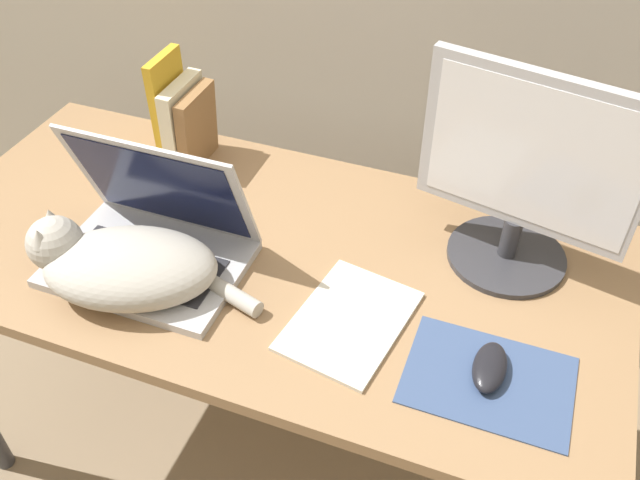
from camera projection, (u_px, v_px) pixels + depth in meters
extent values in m
cube|color=#93704C|center=(263.00, 255.00, 1.36)|extent=(1.43, 0.69, 0.03)
cylinder|color=#38383D|center=(105.00, 228.00, 1.99)|extent=(0.04, 0.04, 0.71)
cylinder|color=#38383D|center=(571.00, 354.00, 1.64)|extent=(0.04, 0.04, 0.71)
cube|color=#B7B7BC|center=(149.00, 264.00, 1.31)|extent=(0.37, 0.26, 0.02)
cube|color=#28282D|center=(144.00, 265.00, 1.29)|extent=(0.30, 0.13, 0.00)
cube|color=#B7B7BC|center=(161.00, 186.00, 1.28)|extent=(0.37, 0.09, 0.24)
cube|color=#0F1433|center=(160.00, 188.00, 1.28)|extent=(0.33, 0.08, 0.21)
ellipsoid|color=#B2ADA3|center=(131.00, 268.00, 1.24)|extent=(0.37, 0.29, 0.11)
sphere|color=#B2ADA3|center=(55.00, 243.00, 1.25)|extent=(0.10, 0.10, 0.10)
cone|color=#B2ADA3|center=(50.00, 217.00, 1.24)|extent=(0.04, 0.04, 0.03)
cone|color=#B2ADA3|center=(39.00, 238.00, 1.20)|extent=(0.04, 0.04, 0.03)
cylinder|color=#B2ADA3|center=(229.00, 293.00, 1.24)|extent=(0.14, 0.07, 0.03)
cylinder|color=#333338|center=(506.00, 255.00, 1.33)|extent=(0.23, 0.23, 0.01)
cylinder|color=#333338|center=(511.00, 237.00, 1.30)|extent=(0.04, 0.04, 0.08)
cube|color=#B2B2B7|center=(532.00, 153.00, 1.17)|extent=(0.40, 0.10, 0.30)
cube|color=white|center=(532.00, 157.00, 1.16)|extent=(0.36, 0.08, 0.27)
cube|color=#384C75|center=(488.00, 380.00, 1.12)|extent=(0.27, 0.20, 0.00)
ellipsoid|color=black|center=(490.00, 367.00, 1.12)|extent=(0.06, 0.11, 0.03)
cube|color=gold|center=(170.00, 109.00, 1.51)|extent=(0.02, 0.12, 0.26)
cube|color=beige|center=(184.00, 123.00, 1.52)|extent=(0.04, 0.15, 0.20)
cube|color=olive|center=(197.00, 129.00, 1.52)|extent=(0.04, 0.14, 0.18)
cube|color=silver|center=(350.00, 321.00, 1.21)|extent=(0.22, 0.28, 0.01)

